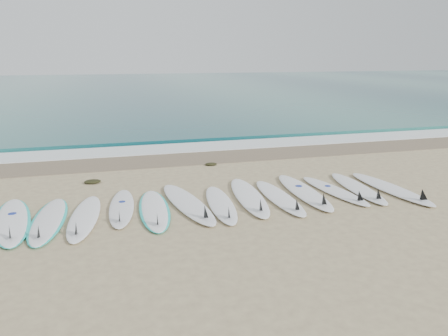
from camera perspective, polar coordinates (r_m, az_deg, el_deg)
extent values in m
plane|color=tan|center=(9.08, -0.67, -4.59)|extent=(120.00, 120.00, 0.00)
cube|color=#1D5E5E|center=(40.95, -12.69, 10.19)|extent=(120.00, 55.00, 0.03)
cube|color=#6F5E4A|center=(12.93, -5.37, 1.25)|extent=(120.00, 1.80, 0.01)
cube|color=silver|center=(14.27, -6.39, 2.57)|extent=(120.00, 1.40, 0.04)
cube|color=#1D5E5E|center=(15.72, -7.29, 3.78)|extent=(120.00, 1.00, 0.10)
ellipsoid|color=white|center=(8.94, -25.94, -6.16)|extent=(0.91, 2.66, 0.08)
ellipsoid|color=#1EC9BE|center=(8.94, -25.93, -6.19)|extent=(1.01, 2.70, 0.06)
cone|color=black|center=(7.99, -26.21, -7.43)|extent=(0.26, 0.31, 0.28)
cylinder|color=navy|center=(9.16, -25.93, -5.38)|extent=(0.17, 0.17, 0.01)
ellipsoid|color=white|center=(8.71, -21.93, -6.28)|extent=(0.66, 2.48, 0.08)
ellipsoid|color=#1EC9BE|center=(8.71, -21.92, -6.31)|extent=(0.74, 2.50, 0.06)
cone|color=black|center=(7.84, -23.07, -7.60)|extent=(0.22, 0.27, 0.26)
ellipsoid|color=white|center=(8.63, -17.74, -6.08)|extent=(0.79, 2.51, 0.08)
cone|color=black|center=(7.75, -18.76, -7.43)|extent=(0.24, 0.28, 0.26)
ellipsoid|color=white|center=(8.96, -13.22, -4.99)|extent=(0.69, 2.35, 0.07)
cone|color=black|center=(8.12, -13.51, -6.08)|extent=(0.22, 0.26, 0.25)
cylinder|color=navy|center=(9.16, -13.18, -4.30)|extent=(0.15, 0.15, 0.01)
ellipsoid|color=white|center=(8.72, -9.10, -5.32)|extent=(0.63, 2.46, 0.08)
ellipsoid|color=#1EC9BE|center=(8.72, -9.10, -5.36)|extent=(0.72, 2.48, 0.06)
cone|color=black|center=(7.84, -8.70, -6.54)|extent=(0.22, 0.27, 0.26)
ellipsoid|color=white|center=(8.98, -4.83, -4.56)|extent=(0.97, 2.83, 0.09)
cone|color=black|center=(8.03, -2.46, -5.66)|extent=(0.27, 0.33, 0.30)
ellipsoid|color=white|center=(8.91, -0.44, -4.69)|extent=(0.72, 2.44, 0.08)
cone|color=black|center=(8.06, 0.64, -5.79)|extent=(0.23, 0.27, 0.26)
ellipsoid|color=white|center=(9.37, 3.25, -3.70)|extent=(0.84, 2.77, 0.09)
cone|color=black|center=(8.40, 4.81, -4.78)|extent=(0.26, 0.31, 0.29)
ellipsoid|color=white|center=(9.39, 7.18, -3.78)|extent=(0.54, 2.50, 0.08)
cone|color=black|center=(8.55, 9.51, -4.71)|extent=(0.21, 0.27, 0.27)
ellipsoid|color=white|center=(9.84, 10.32, -3.02)|extent=(0.68, 2.75, 0.09)
cone|color=black|center=(8.93, 12.91, -3.92)|extent=(0.24, 0.30, 0.29)
cylinder|color=navy|center=(10.05, 9.74, -2.33)|extent=(0.16, 0.16, 0.01)
ellipsoid|color=white|center=(10.07, 14.13, -2.85)|extent=(0.78, 2.39, 0.08)
cone|color=black|center=(9.40, 17.30, -3.47)|extent=(0.23, 0.27, 0.25)
cylinder|color=navy|center=(10.23, 13.39, -2.30)|extent=(0.15, 0.15, 0.01)
ellipsoid|color=white|center=(10.41, 16.98, -2.47)|extent=(0.73, 2.53, 0.08)
cone|color=black|center=(9.61, 19.52, -3.19)|extent=(0.23, 0.28, 0.27)
ellipsoid|color=white|center=(10.60, 20.82, -2.47)|extent=(0.73, 2.73, 0.09)
cone|color=black|center=(9.86, 24.54, -3.15)|extent=(0.25, 0.30, 0.29)
ellipsoid|color=black|center=(10.91, -16.80, -1.70)|extent=(0.39, 0.31, 0.08)
ellipsoid|color=black|center=(12.11, -1.70, 0.52)|extent=(0.34, 0.26, 0.07)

